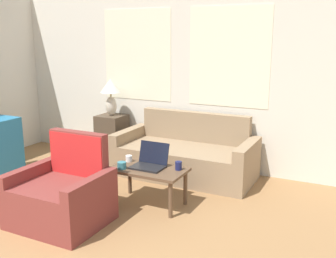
# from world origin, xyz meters

# --- Properties ---
(wall_back) EXTENTS (6.56, 0.06, 2.60)m
(wall_back) POSITION_xyz_m (-0.00, 4.18, 1.31)
(wall_back) COLOR silver
(wall_back) RESTS_ON ground_plane
(couch) EXTENTS (1.83, 0.85, 0.81)m
(couch) POSITION_xyz_m (0.20, 3.74, 0.25)
(couch) COLOR #937A5B
(couch) RESTS_ON ground_plane
(armchair) EXTENTS (0.87, 0.74, 0.87)m
(armchair) POSITION_xyz_m (-0.33, 1.94, 0.26)
(armchair) COLOR brown
(armchair) RESTS_ON ground_plane
(side_table) EXTENTS (0.39, 0.39, 0.68)m
(side_table) POSITION_xyz_m (-1.07, 3.88, 0.34)
(side_table) COLOR #4C3D2D
(side_table) RESTS_ON ground_plane
(table_lamp) EXTENTS (0.30, 0.30, 0.54)m
(table_lamp) POSITION_xyz_m (-1.07, 3.88, 1.03)
(table_lamp) COLOR beige
(table_lamp) RESTS_ON side_table
(coffee_table) EXTENTS (0.82, 0.47, 0.42)m
(coffee_table) POSITION_xyz_m (0.23, 2.66, 0.36)
(coffee_table) COLOR brown
(coffee_table) RESTS_ON ground_plane
(laptop) EXTENTS (0.35, 0.31, 0.25)m
(laptop) POSITION_xyz_m (0.22, 2.72, 0.48)
(laptop) COLOR black
(laptop) RESTS_ON coffee_table
(cup_navy) EXTENTS (0.08, 0.08, 0.07)m
(cup_navy) POSITION_xyz_m (-0.09, 2.78, 0.45)
(cup_navy) COLOR white
(cup_navy) RESTS_ON coffee_table
(cup_yellow) EXTENTS (0.07, 0.07, 0.09)m
(cup_yellow) POSITION_xyz_m (0.54, 2.77, 0.46)
(cup_yellow) COLOR #191E4C
(cup_yellow) RESTS_ON coffee_table
(cup_white) EXTENTS (0.10, 0.10, 0.08)m
(cup_white) POSITION_xyz_m (-0.02, 2.52, 0.46)
(cup_white) COLOR teal
(cup_white) RESTS_ON coffee_table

